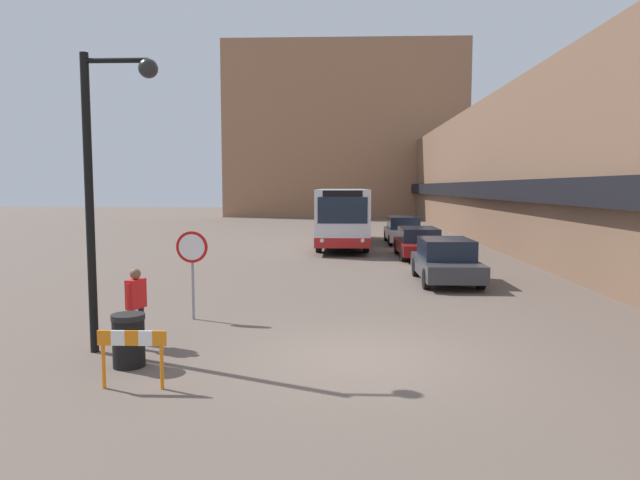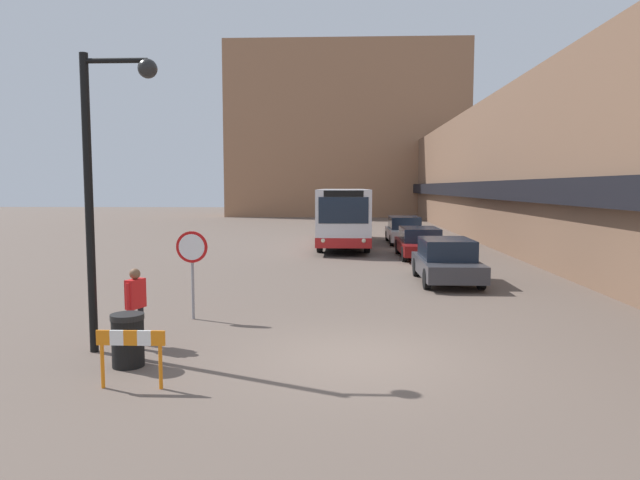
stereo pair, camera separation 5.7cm
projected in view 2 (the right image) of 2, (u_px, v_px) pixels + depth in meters
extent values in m
plane|color=#66564C|center=(357.00, 358.00, 10.69)|extent=(160.00, 160.00, 0.00)
cube|color=brown|center=(517.00, 173.00, 33.78)|extent=(5.00, 60.00, 8.08)
cube|color=black|center=(470.00, 190.00, 33.99)|extent=(0.50, 60.00, 0.90)
cube|color=#996B4C|center=(346.00, 132.00, 63.36)|extent=(26.00, 8.00, 18.62)
cube|color=silver|center=(344.00, 213.00, 31.30)|extent=(2.56, 11.32, 2.65)
cube|color=red|center=(343.00, 233.00, 31.40)|extent=(2.58, 11.34, 0.46)
cube|color=#192333|center=(344.00, 207.00, 31.26)|extent=(2.58, 10.42, 0.73)
cube|color=#192333|center=(343.00, 210.00, 25.62)|extent=(2.25, 0.03, 1.19)
cube|color=black|center=(344.00, 194.00, 25.55)|extent=(1.79, 0.03, 0.28)
sphere|color=#F2EAC6|center=(323.00, 241.00, 25.78)|extent=(0.20, 0.20, 0.20)
sphere|color=#F2EAC6|center=(364.00, 241.00, 25.70)|extent=(0.20, 0.20, 0.20)
cylinder|color=black|center=(320.00, 242.00, 27.97)|extent=(0.28, 1.01, 1.01)
cylinder|color=black|center=(367.00, 242.00, 27.87)|extent=(0.28, 1.01, 1.01)
cylinder|color=black|center=(325.00, 231.00, 34.95)|extent=(0.28, 1.01, 1.01)
cylinder|color=black|center=(362.00, 231.00, 34.86)|extent=(0.28, 1.01, 1.01)
cube|color=#38383D|center=(447.00, 267.00, 19.09)|extent=(1.85, 4.26, 0.54)
cube|color=#192333|center=(446.00, 249.00, 19.15)|extent=(1.63, 2.34, 0.66)
cylinder|color=black|center=(481.00, 279.00, 17.77)|extent=(0.20, 0.66, 0.66)
cylinder|color=black|center=(427.00, 279.00, 17.84)|extent=(0.20, 0.66, 0.66)
cylinder|color=black|center=(464.00, 267.00, 20.39)|extent=(0.20, 0.66, 0.66)
cylinder|color=black|center=(416.00, 267.00, 20.46)|extent=(0.20, 0.66, 0.66)
cube|color=maroon|center=(420.00, 246.00, 25.90)|extent=(1.86, 4.80, 0.48)
cube|color=#192333|center=(419.00, 234.00, 25.97)|extent=(1.64, 2.64, 0.61)
cylinder|color=black|center=(444.00, 254.00, 24.40)|extent=(0.20, 0.67, 0.67)
cylinder|color=black|center=(404.00, 254.00, 24.47)|extent=(0.20, 0.67, 0.67)
cylinder|color=black|center=(433.00, 247.00, 27.36)|extent=(0.20, 0.67, 0.67)
cylinder|color=black|center=(398.00, 247.00, 27.43)|extent=(0.20, 0.67, 0.67)
cube|color=silver|center=(404.00, 234.00, 32.46)|extent=(1.86, 4.78, 0.59)
cube|color=#192333|center=(404.00, 223.00, 32.52)|extent=(1.64, 2.63, 0.69)
cylinder|color=black|center=(423.00, 240.00, 30.98)|extent=(0.20, 0.61, 0.61)
cylinder|color=black|center=(391.00, 240.00, 31.05)|extent=(0.20, 0.61, 0.61)
cylinder|color=black|center=(416.00, 236.00, 33.92)|extent=(0.20, 0.61, 0.61)
cylinder|color=black|center=(387.00, 236.00, 33.99)|extent=(0.20, 0.61, 0.61)
cylinder|color=gray|center=(193.00, 275.00, 13.73)|extent=(0.07, 0.07, 2.14)
cylinder|color=red|center=(192.00, 247.00, 13.65)|extent=(0.76, 0.03, 0.76)
cylinder|color=white|center=(192.00, 247.00, 13.63)|extent=(0.62, 0.01, 0.62)
cylinder|color=black|center=(89.00, 206.00, 10.83)|extent=(0.16, 0.16, 5.68)
cylinder|color=black|center=(115.00, 61.00, 10.56)|extent=(1.20, 0.10, 0.10)
sphere|color=black|center=(148.00, 69.00, 10.55)|extent=(0.36, 0.36, 0.36)
cylinder|color=#232328|center=(132.00, 329.00, 11.31)|extent=(0.12, 0.12, 0.78)
cylinder|color=#232328|center=(141.00, 326.00, 11.56)|extent=(0.12, 0.12, 0.78)
cube|color=red|center=(135.00, 294.00, 11.37)|extent=(0.32, 0.46, 0.59)
sphere|color=brown|center=(135.00, 274.00, 11.34)|extent=(0.21, 0.21, 0.21)
cylinder|color=red|center=(128.00, 297.00, 11.18)|extent=(0.09, 0.09, 0.55)
cylinder|color=red|center=(143.00, 293.00, 11.57)|extent=(0.09, 0.09, 0.55)
cylinder|color=black|center=(128.00, 343.00, 10.15)|extent=(0.56, 0.56, 0.85)
cylinder|color=black|center=(127.00, 317.00, 10.11)|extent=(0.59, 0.59, 0.10)
cylinder|color=orange|center=(103.00, 367.00, 9.05)|extent=(0.06, 0.06, 0.70)
cylinder|color=orange|center=(161.00, 367.00, 9.01)|extent=(0.06, 0.06, 0.70)
cube|color=orange|center=(103.00, 338.00, 9.01)|extent=(0.22, 0.04, 0.24)
cube|color=white|center=(117.00, 338.00, 9.00)|extent=(0.22, 0.04, 0.24)
cube|color=orange|center=(131.00, 338.00, 8.99)|extent=(0.22, 0.04, 0.24)
cube|color=white|center=(144.00, 338.00, 8.98)|extent=(0.22, 0.04, 0.24)
cube|color=orange|center=(158.00, 338.00, 8.97)|extent=(0.22, 0.04, 0.24)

